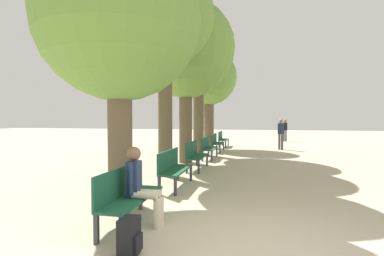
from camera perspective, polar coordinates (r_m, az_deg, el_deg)
ground_plane at (r=4.15m, az=11.23°, el=-22.48°), size 80.00×80.00×0.00m
bench_row_0 at (r=5.01m, az=-12.28°, el=-11.83°), size 0.46×1.66×0.91m
bench_row_1 at (r=7.46m, az=-3.67°, el=-7.24°), size 0.46×1.66×0.91m
bench_row_2 at (r=10.02m, az=0.55°, el=-4.89°), size 0.46×1.66×0.91m
bench_row_3 at (r=12.62m, az=3.02°, el=-3.48°), size 0.46×1.66×0.91m
bench_row_4 at (r=15.25m, az=4.64°, el=-2.56°), size 0.46×1.66×0.91m
bench_row_5 at (r=17.88m, az=5.79°, el=-1.90°), size 0.46×1.66×0.91m
tree_row_0 at (r=6.45m, az=-13.72°, el=19.23°), size 3.27×3.27×5.31m
tree_row_1 at (r=9.43m, az=-5.18°, el=20.08°), size 2.93×2.93×6.19m
tree_row_2 at (r=11.76m, az=-1.23°, el=14.69°), size 3.74×3.74×6.23m
tree_row_3 at (r=14.35m, az=1.26°, el=15.03°), size 3.29×3.29×6.69m
tree_row_4 at (r=17.13m, az=3.25°, el=9.39°), size 3.13×3.13×5.58m
person_seated at (r=4.89m, az=-9.74°, el=-10.40°), size 0.58×0.33×1.26m
backpack at (r=4.02m, az=-11.80°, el=-19.68°), size 0.24×0.30×0.48m
pedestrian_near at (r=23.05m, az=17.30°, el=-0.17°), size 0.32×0.22×1.59m
pedestrian_mid at (r=16.85m, az=16.56°, el=-0.75°), size 0.34×0.30×1.66m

